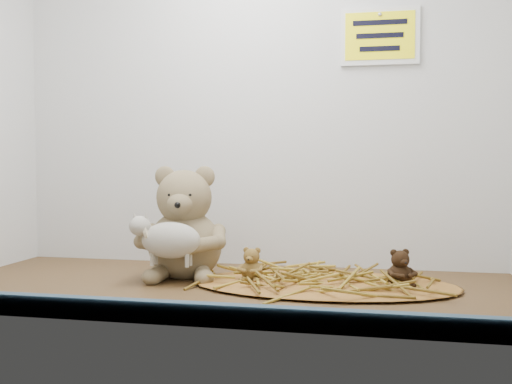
% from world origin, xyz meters
% --- Properties ---
extents(alcove_shell, '(1.20, 0.60, 0.90)m').
position_xyz_m(alcove_shell, '(0.00, 0.09, 0.45)').
color(alcove_shell, '#473418').
rests_on(alcove_shell, ground).
extents(front_rail, '(1.19, 0.02, 0.04)m').
position_xyz_m(front_rail, '(0.00, -0.29, 0.02)').
color(front_rail, '#37556A').
rests_on(front_rail, shelf_floor).
extents(straw_bed, '(0.55, 0.32, 0.01)m').
position_xyz_m(straw_bed, '(0.20, 0.06, 0.01)').
color(straw_bed, brown).
rests_on(straw_bed, shelf_floor).
extents(main_teddy, '(0.23, 0.24, 0.25)m').
position_xyz_m(main_teddy, '(-0.12, 0.10, 0.12)').
color(main_teddy, '#857452').
rests_on(main_teddy, shelf_floor).
extents(toy_lamb, '(0.16, 0.10, 0.11)m').
position_xyz_m(toy_lamb, '(-0.12, 0.01, 0.09)').
color(toy_lamb, '#B4B1A1').
rests_on(toy_lamb, main_teddy).
extents(mini_teddy_tan, '(0.06, 0.06, 0.07)m').
position_xyz_m(mini_teddy_tan, '(0.05, 0.06, 0.05)').
color(mini_teddy_tan, olive).
rests_on(mini_teddy_tan, straw_bed).
extents(mini_teddy_brown, '(0.08, 0.08, 0.07)m').
position_xyz_m(mini_teddy_brown, '(0.35, 0.06, 0.05)').
color(mini_teddy_brown, black).
rests_on(mini_teddy_brown, straw_bed).
extents(wall_sign, '(0.16, 0.01, 0.11)m').
position_xyz_m(wall_sign, '(0.30, 0.29, 0.55)').
color(wall_sign, '#FFF30D').
rests_on(wall_sign, back_wall).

